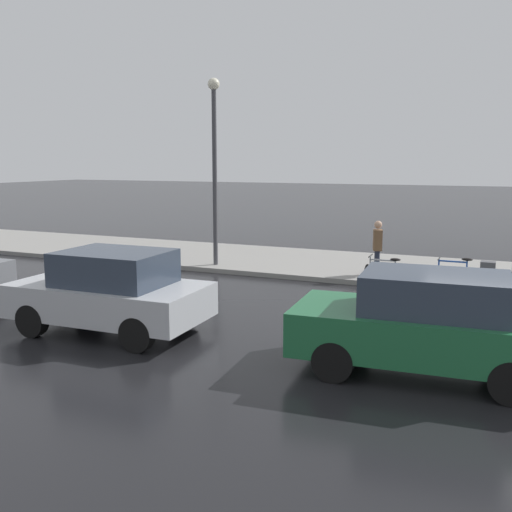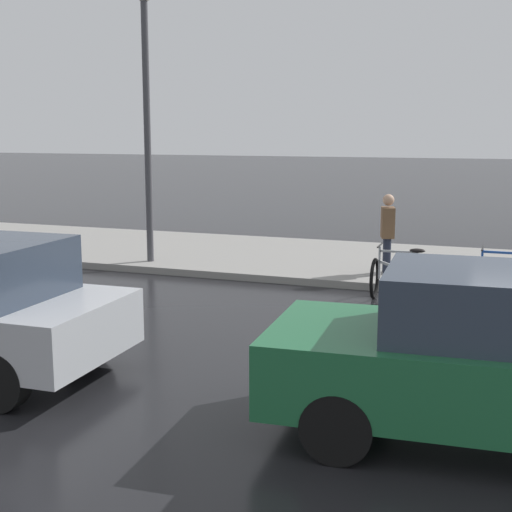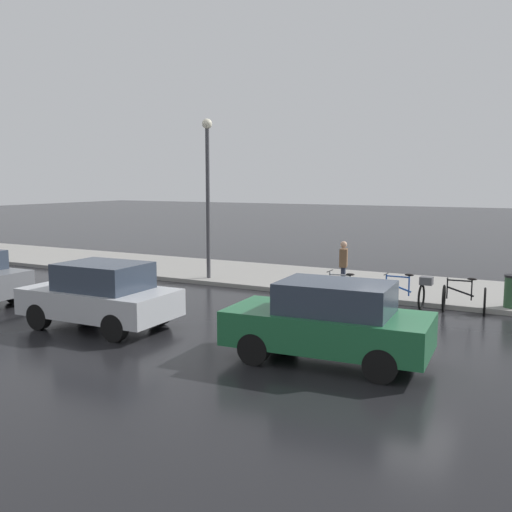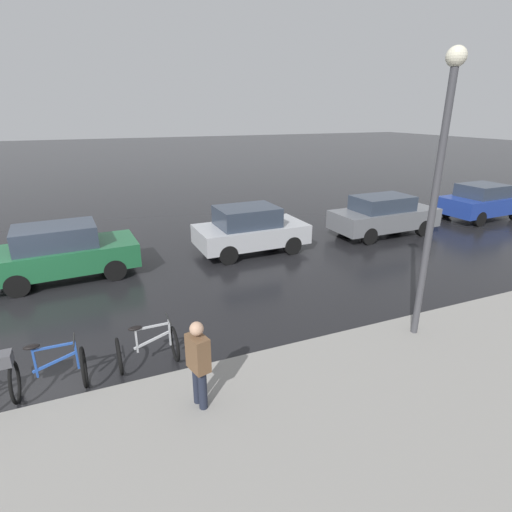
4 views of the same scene
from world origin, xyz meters
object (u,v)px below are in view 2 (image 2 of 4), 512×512
at_px(car_green, 494,357).
at_px(streetlamp, 146,96).
at_px(pedestrian, 387,232).
at_px(bicycle_third, 405,278).

bearing_deg(car_green, streetlamp, 47.25).
relative_size(car_green, pedestrian, 2.48).
bearing_deg(pedestrian, bicycle_third, -159.63).
bearing_deg(bicycle_third, streetlamp, 77.92).
bearing_deg(car_green, bicycle_third, 16.47).
xyz_separation_m(bicycle_third, car_green, (-5.39, -1.59, 0.43)).
bearing_deg(car_green, pedestrian, 17.38).
relative_size(car_green, streetlamp, 0.72).
xyz_separation_m(car_green, streetlamp, (6.57, 7.11, 2.73)).
bearing_deg(streetlamp, pedestrian, -84.92).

